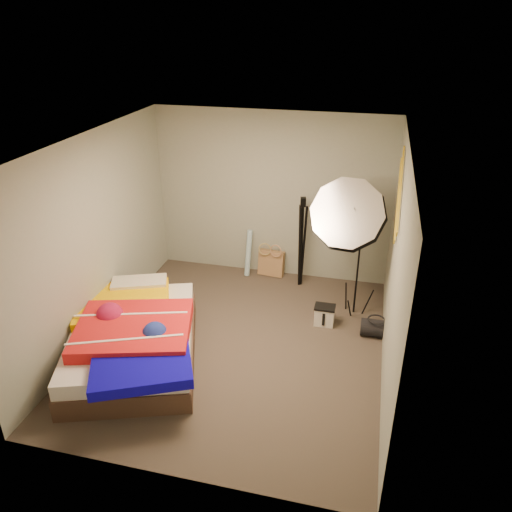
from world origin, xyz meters
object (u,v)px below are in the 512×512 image
(bed, at_px, (133,337))
(photo_umbrella, at_px, (348,216))
(duffel_bag, at_px, (375,328))
(camera_tripod, at_px, (302,236))
(camera_case, at_px, (324,316))
(wrapping_roll, at_px, (248,253))
(tote_bag, at_px, (271,263))

(bed, height_order, photo_umbrella, photo_umbrella)
(duffel_bag, distance_m, photo_umbrella, 1.46)
(bed, xyz_separation_m, camera_tripod, (1.60, 2.23, 0.50))
(camera_case, relative_size, camera_tripod, 0.18)
(bed, distance_m, camera_tripod, 2.79)
(bed, bearing_deg, photo_umbrella, 34.23)
(wrapping_roll, distance_m, bed, 2.49)
(wrapping_roll, relative_size, camera_tripod, 0.52)
(bed, xyz_separation_m, photo_umbrella, (2.27, 1.54, 1.14))
(wrapping_roll, relative_size, bed, 0.30)
(photo_umbrella, bearing_deg, tote_bag, 142.22)
(tote_bag, distance_m, wrapping_roll, 0.39)
(duffel_bag, relative_size, bed, 0.15)
(wrapping_roll, bearing_deg, photo_umbrella, -28.79)
(camera_case, distance_m, photo_umbrella, 1.36)
(photo_umbrella, distance_m, camera_tripod, 1.15)
(wrapping_roll, height_order, duffel_bag, wrapping_roll)
(tote_bag, height_order, camera_case, tote_bag)
(camera_case, height_order, photo_umbrella, photo_umbrella)
(wrapping_roll, xyz_separation_m, camera_case, (1.32, -1.11, -0.24))
(tote_bag, bearing_deg, photo_umbrella, -31.27)
(camera_tripod, bearing_deg, wrapping_roll, 170.58)
(duffel_bag, xyz_separation_m, camera_tripod, (-1.14, 1.09, 0.68))
(tote_bag, distance_m, camera_tripod, 0.79)
(tote_bag, distance_m, camera_case, 1.53)
(wrapping_roll, height_order, bed, wrapping_roll)
(tote_bag, relative_size, wrapping_roll, 0.55)
(wrapping_roll, distance_m, photo_umbrella, 2.02)
(duffel_bag, height_order, camera_tripod, camera_tripod)
(wrapping_roll, bearing_deg, camera_tripod, -9.42)
(wrapping_roll, relative_size, camera_case, 2.90)
(tote_bag, relative_size, camera_tripod, 0.29)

